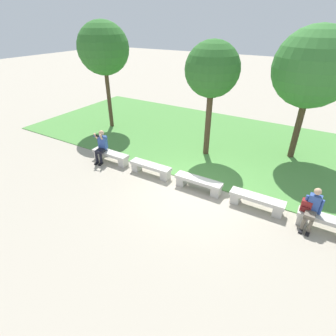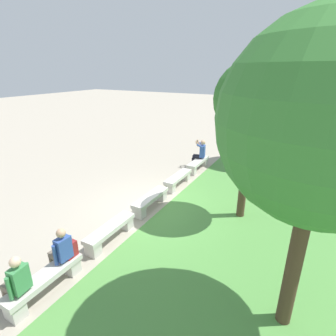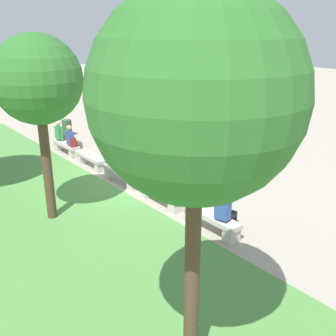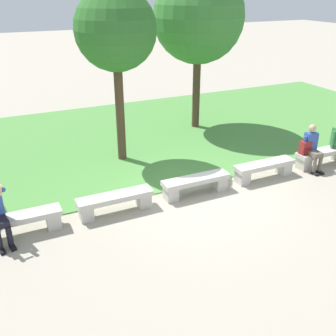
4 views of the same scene
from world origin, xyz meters
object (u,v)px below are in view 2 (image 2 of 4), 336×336
Objects in this scene: bench_main at (198,164)px; bench_end at (45,281)px; person_distant at (61,250)px; backpack at (70,249)px; person_companion at (16,282)px; bench_near at (178,179)px; bench_far at (110,231)px; tree_behind_wall at (324,123)px; bench_mid at (151,200)px; person_photographer at (200,152)px; tree_right_background at (294,78)px; tree_left_background at (253,101)px.

bench_main and bench_end have the same top height.
person_distant is 2.94× the size of backpack.
backpack is at bearing 175.72° from person_companion.
bench_near and bench_far have the same top height.
tree_behind_wall reaches higher than bench_near.
person_distant is 0.24× the size of tree_behind_wall.
backpack is (-0.68, 0.02, 0.33)m from bench_end.
bench_mid is 4.46m from person_photographer.
backpack is 11.24m from tree_right_background.
tree_behind_wall is 3.70m from tree_left_background.
person_photographer is at bearing -179.49° from bench_end.
tree_left_background is at bearing 68.14° from bench_near.
bench_near is at bearing 180.00° from bench_far.
person_companion is at bearing -7.59° from bench_end.
bench_far is (4.06, 0.00, 0.00)m from bench_near.
bench_near is at bearing 180.00° from bench_mid.
tree_right_background reaches higher than bench_end.
tree_left_background is at bearing 41.35° from bench_main.
tree_left_background is at bearing -153.69° from tree_behind_wall.
tree_left_background is at bearing 147.51° from backpack.
person_distant reaches higher than bench_near.
tree_behind_wall is (-0.98, 4.38, 3.07)m from backpack.
bench_far is 3.96× the size of backpack.
bench_end is 6.57m from tree_left_background.
tree_right_background reaches higher than tree_left_background.
backpack reaches higher than bench_main.
bench_near is 0.33× the size of tree_behind_wall.
bench_main is 5.66m from tree_right_background.
bench_near is at bearing 0.00° from bench_main.
person_companion is 0.27× the size of tree_left_background.
bench_mid is at bearing -25.17° from tree_right_background.
tree_behind_wall is at bearing 44.85° from bench_near.
person_companion is 1.18m from backpack.
bench_near is 7.10m from tree_behind_wall.
person_companion is (6.58, -0.07, 0.38)m from bench_near.
bench_end is at bearing -29.00° from tree_left_background.
backpack is 5.89m from tree_left_background.
person_photographer is at bearing -179.94° from person_companion.
tree_behind_wall is at bearing 33.25° from person_photographer.
bench_mid is at bearing 180.00° from bench_far.
person_companion is (8.99, 0.01, -0.06)m from person_photographer.
bench_main is at bearing 180.00° from bench_far.
tree_behind_wall is (-1.14, 4.47, 3.02)m from person_distant.
bench_main is 1.00× the size of bench_end.
tree_right_background reaches higher than tree_behind_wall.
bench_far is at bearing -94.75° from tree_behind_wall.
bench_mid is 1.00× the size of bench_end.
person_distant is (-0.52, -0.07, 0.38)m from bench_end.
person_photographer is 0.28× the size of tree_left_background.
tree_behind_wall is at bearing 110.71° from bench_end.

